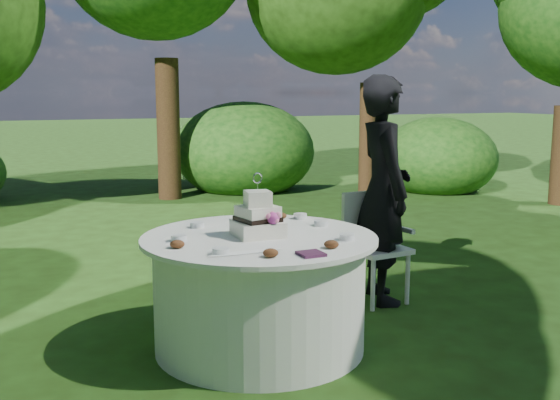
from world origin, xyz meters
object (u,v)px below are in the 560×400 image
Objects in this scene: table at (260,292)px; cake at (258,219)px; guest at (383,190)px; chair at (372,238)px; napkins at (311,254)px.

cake reaches higher than table.
guest reaches higher than cake.
cake is at bearing -154.88° from chair.
guest is at bearing 42.79° from napkins.
guest is (1.24, 1.15, 0.14)m from napkins.
guest is 4.37× the size of cake.
napkins is at bearing -82.46° from cake.
napkins is at bearing -134.46° from chair.
cake is (-1.32, -0.54, -0.04)m from guest.
chair is at bearing 25.12° from cake.
napkins is 0.16× the size of chair.
napkins is 0.72m from table.
guest is 2.06× the size of chair.
guest reaches higher than table.
guest is 1.52m from table.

